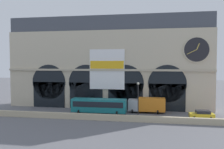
% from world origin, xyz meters
% --- Properties ---
extents(ground_plane, '(200.00, 200.00, 0.00)m').
position_xyz_m(ground_plane, '(0.00, 0.00, 0.00)').
color(ground_plane, slate).
extents(quay_parapet_wall, '(90.00, 0.70, 1.09)m').
position_xyz_m(quay_parapet_wall, '(0.00, -5.10, 0.54)').
color(quay_parapet_wall, '#BCAD8C').
rests_on(quay_parapet_wall, ground).
extents(station_building, '(46.43, 5.07, 20.98)m').
position_xyz_m(station_building, '(0.04, 7.32, 10.19)').
color(station_building, beige).
rests_on(station_building, ground).
extents(bus_center, '(11.00, 3.25, 3.10)m').
position_xyz_m(bus_center, '(-0.29, -0.31, 1.78)').
color(bus_center, '#19727A').
rests_on(bus_center, ground).
extents(box_truck_mideast, '(7.50, 2.91, 3.12)m').
position_xyz_m(box_truck_mideast, '(9.24, 2.63, 1.70)').
color(box_truck_mideast, '#ADB2B7').
rests_on(box_truck_mideast, ground).
extents(car_east, '(4.40, 2.22, 1.55)m').
position_xyz_m(car_east, '(19.37, -0.77, 0.80)').
color(car_east, gold).
rests_on(car_east, ground).
extents(street_lamp_quayside, '(0.44, 0.44, 6.90)m').
position_xyz_m(street_lamp_quayside, '(7.81, -4.30, 4.41)').
color(street_lamp_quayside, black).
rests_on(street_lamp_quayside, ground).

